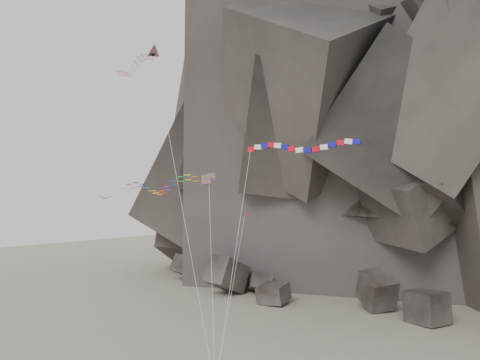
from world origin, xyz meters
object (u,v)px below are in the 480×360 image
Objects in this scene: parafoil_kite at (146,187)px; delta_kite at (133,67)px; banner_kite at (300,147)px; pennant_kite at (239,251)px.

delta_kite is at bearing 158.93° from parafoil_kite.
delta_kite is 23.99m from banner_kite.
banner_kite is 1.17× the size of parafoil_kite.
parafoil_kite is 10.95m from pennant_kite.
banner_kite is at bearing 34.67° from parafoil_kite.
delta_kite reaches higher than pennant_kite.
delta_kite is 16.90m from parafoil_kite.
parafoil_kite is at bearing -169.15° from banner_kite.
delta_kite is at bearing 170.31° from banner_kite.
delta_kite is 1.84× the size of parafoil_kite.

